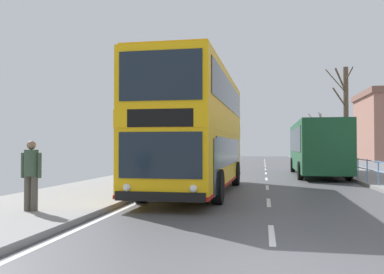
{
  "coord_description": "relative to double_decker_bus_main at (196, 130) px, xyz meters",
  "views": [
    {
      "loc": [
        -0.15,
        -5.77,
        1.71
      ],
      "look_at": [
        -2.32,
        6.97,
        2.01
      ],
      "focal_mm": 39.37,
      "sensor_mm": 36.0,
      "label": 1
    }
  ],
  "objects": [
    {
      "name": "bare_tree_far_01",
      "position": [
        8.45,
        29.65,
        0.35
      ],
      "size": [
        3.6,
        1.92,
        5.13
      ],
      "color": "brown",
      "rests_on": "ground"
    },
    {
      "name": "background_bus_far_lane",
      "position": [
        5.59,
        10.4,
        -0.63
      ],
      "size": [
        2.74,
        10.71,
        3.11
      ],
      "color": "#19512D",
      "rests_on": "ground"
    },
    {
      "name": "ground",
      "position": [
        1.91,
        -9.77,
        -2.3
      ],
      "size": [
        15.8,
        140.0,
        0.2
      ],
      "color": "#4A4A4F"
    },
    {
      "name": "double_decker_bus_main",
      "position": [
        0.0,
        0.0,
        0.0
      ],
      "size": [
        2.84,
        10.55,
        4.46
      ],
      "color": "#F4B20F",
      "rests_on": "ground"
    },
    {
      "name": "pedestrian_railing_far_kerb",
      "position": [
        7.08,
        8.17,
        -1.51
      ],
      "size": [
        0.05,
        33.64,
        1.01
      ],
      "color": "#598CC6",
      "rests_on": "ground"
    },
    {
      "name": "bare_tree_far_00",
      "position": [
        7.8,
        13.26,
        1.4
      ],
      "size": [
        1.74,
        1.98,
        6.82
      ],
      "color": "brown",
      "rests_on": "ground"
    },
    {
      "name": "pedestrian_companion",
      "position": [
        -3.15,
        -6.02,
        -1.22
      ],
      "size": [
        0.54,
        0.34,
        1.72
      ],
      "color": "#4C473D",
      "rests_on": "ground"
    }
  ]
}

